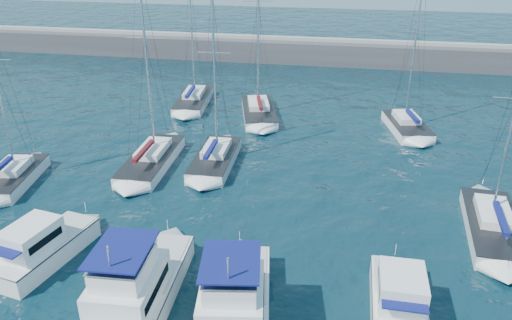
% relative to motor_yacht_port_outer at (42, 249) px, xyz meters
% --- Properties ---
extents(ground, '(220.00, 220.00, 0.00)m').
position_rel_motor_yacht_port_outer_xyz_m(ground, '(8.81, 0.59, -0.94)').
color(ground, black).
rests_on(ground, ground).
extents(breakwater, '(160.00, 6.00, 4.45)m').
position_rel_motor_yacht_port_outer_xyz_m(breakwater, '(8.81, 52.59, 0.11)').
color(breakwater, '#424244').
rests_on(breakwater, ground).
extents(motor_yacht_port_outer, '(3.56, 6.96, 3.20)m').
position_rel_motor_yacht_port_outer_xyz_m(motor_yacht_port_outer, '(0.00, 0.00, 0.00)').
color(motor_yacht_port_outer, white).
rests_on(motor_yacht_port_outer, ground).
extents(motor_yacht_port_inner, '(4.00, 9.55, 4.69)m').
position_rel_motor_yacht_port_outer_xyz_m(motor_yacht_port_inner, '(6.85, -2.68, 0.19)').
color(motor_yacht_port_inner, white).
rests_on(motor_yacht_port_inner, ground).
extents(motor_yacht_stbd_inner, '(4.87, 9.18, 4.69)m').
position_rel_motor_yacht_port_outer_xyz_m(motor_yacht_stbd_inner, '(11.82, -2.65, 0.19)').
color(motor_yacht_stbd_inner, white).
rests_on(motor_yacht_stbd_inner, ground).
extents(motor_yacht_stbd_outer, '(2.59, 5.82, 3.20)m').
position_rel_motor_yacht_port_outer_xyz_m(motor_yacht_stbd_outer, '(19.58, -0.49, -0.00)').
color(motor_yacht_stbd_outer, white).
rests_on(motor_yacht_stbd_outer, ground).
extents(sailboat_mid_a, '(4.27, 7.38, 14.82)m').
position_rel_motor_yacht_port_outer_xyz_m(sailboat_mid_a, '(-8.06, 8.58, -0.41)').
color(sailboat_mid_a, white).
rests_on(sailboat_mid_a, ground).
extents(sailboat_mid_b, '(3.54, 9.24, 16.24)m').
position_rel_motor_yacht_port_outer_xyz_m(sailboat_mid_b, '(1.04, 13.63, -0.41)').
color(sailboat_mid_b, white).
rests_on(sailboat_mid_b, ground).
extents(sailboat_mid_c, '(3.31, 8.12, 14.39)m').
position_rel_motor_yacht_port_outer_xyz_m(sailboat_mid_c, '(6.06, 14.80, -0.42)').
color(sailboat_mid_c, white).
rests_on(sailboat_mid_c, ground).
extents(sailboat_mid_e, '(3.64, 8.78, 13.68)m').
position_rel_motor_yacht_port_outer_xyz_m(sailboat_mid_e, '(25.87, 8.28, -0.44)').
color(sailboat_mid_e, white).
rests_on(sailboat_mid_e, ground).
extents(sailboat_back_a, '(4.12, 9.22, 14.03)m').
position_rel_motor_yacht_port_outer_xyz_m(sailboat_back_a, '(-0.48, 29.47, -0.44)').
color(sailboat_back_a, white).
rests_on(sailboat_back_a, ground).
extents(sailboat_back_b, '(5.40, 9.51, 18.30)m').
position_rel_motor_yacht_port_outer_xyz_m(sailboat_back_b, '(7.27, 27.07, -0.39)').
color(sailboat_back_b, white).
rests_on(sailboat_back_b, ground).
extents(sailboat_back_c, '(4.58, 7.78, 16.13)m').
position_rel_motor_yacht_port_outer_xyz_m(sailboat_back_c, '(21.92, 25.76, -0.39)').
color(sailboat_back_c, white).
rests_on(sailboat_back_c, ground).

